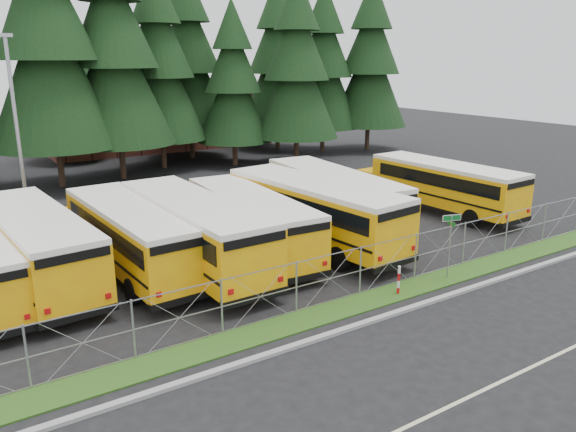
% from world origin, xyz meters
% --- Properties ---
extents(ground, '(120.00, 120.00, 0.00)m').
position_xyz_m(ground, '(0.00, 0.00, 0.00)').
color(ground, black).
rests_on(ground, ground).
extents(curb, '(50.00, 0.25, 0.12)m').
position_xyz_m(curb, '(0.00, -3.10, 0.06)').
color(curb, gray).
rests_on(curb, ground).
extents(grass_verge, '(50.00, 1.40, 0.06)m').
position_xyz_m(grass_verge, '(0.00, -1.70, 0.03)').
color(grass_verge, '#1B3E11').
rests_on(grass_verge, ground).
extents(road_lane_line, '(50.00, 0.12, 0.01)m').
position_xyz_m(road_lane_line, '(0.00, -8.00, 0.01)').
color(road_lane_line, beige).
rests_on(road_lane_line, ground).
extents(chainlink_fence, '(44.00, 0.10, 2.00)m').
position_xyz_m(chainlink_fence, '(0.00, -1.00, 1.00)').
color(chainlink_fence, '#999CA2').
rests_on(chainlink_fence, ground).
extents(brick_building, '(22.00, 10.00, 6.00)m').
position_xyz_m(brick_building, '(6.00, 40.00, 3.00)').
color(brick_building, brown).
rests_on(brick_building, ground).
extents(bus_1, '(3.65, 11.93, 3.08)m').
position_xyz_m(bus_1, '(-11.36, 7.16, 1.54)').
color(bus_1, '#FFBF08').
rests_on(bus_1, ground).
extents(bus_2, '(3.29, 11.66, 3.02)m').
position_xyz_m(bus_2, '(-7.71, 6.38, 1.51)').
color(bus_2, '#FFBF08').
rests_on(bus_2, ground).
extents(bus_3, '(3.10, 12.23, 3.19)m').
position_xyz_m(bus_3, '(-5.34, 5.37, 1.60)').
color(bus_3, '#FFBF08').
rests_on(bus_3, ground).
extents(bus_4, '(3.39, 11.40, 2.95)m').
position_xyz_m(bus_4, '(-2.31, 5.61, 1.47)').
color(bus_4, '#FFBF08').
rests_on(bus_4, ground).
extents(bus_5, '(4.15, 12.58, 3.24)m').
position_xyz_m(bus_5, '(0.83, 5.14, 1.62)').
color(bus_5, '#FFBF08').
rests_on(bus_5, ground).
extents(bus_6, '(3.90, 12.24, 3.15)m').
position_xyz_m(bus_6, '(3.48, 6.89, 1.58)').
color(bus_6, '#FFBF08').
rests_on(bus_6, ground).
extents(bus_east, '(3.24, 11.51, 2.99)m').
position_xyz_m(bus_east, '(11.02, 5.95, 1.49)').
color(bus_east, '#FFBF08').
rests_on(bus_east, ground).
extents(street_sign, '(0.81, 0.53, 2.81)m').
position_xyz_m(street_sign, '(3.13, -1.79, 2.03)').
color(street_sign, '#999CA2').
rests_on(street_sign, ground).
extents(striped_bollard, '(0.11, 0.11, 1.20)m').
position_xyz_m(striped_bollard, '(0.25, -1.86, 0.60)').
color(striped_bollard, '#B20C0C').
rests_on(striped_bollard, ground).
extents(light_standard, '(0.70, 0.35, 10.14)m').
position_xyz_m(light_standard, '(-10.34, 15.61, 5.50)').
color(light_standard, '#999CA2').
rests_on(light_standard, ground).
extents(conifer_3, '(8.79, 8.79, 19.44)m').
position_xyz_m(conifer_3, '(-6.55, 25.43, 9.72)').
color(conifer_3, black).
rests_on(conifer_3, ground).
extents(conifer_4, '(8.23, 8.23, 18.20)m').
position_xyz_m(conifer_4, '(-1.98, 25.78, 9.10)').
color(conifer_4, black).
rests_on(conifer_4, ground).
extents(conifer_5, '(7.39, 7.39, 16.34)m').
position_xyz_m(conifer_5, '(2.21, 28.16, 8.17)').
color(conifer_5, black).
rests_on(conifer_5, ground).
extents(conifer_6, '(6.16, 6.16, 13.63)m').
position_xyz_m(conifer_6, '(7.86, 26.10, 6.82)').
color(conifer_6, black).
rests_on(conifer_6, ground).
extents(conifer_7, '(7.13, 7.13, 15.76)m').
position_xyz_m(conifer_7, '(12.60, 23.68, 7.88)').
color(conifer_7, black).
rests_on(conifer_7, ground).
extents(conifer_8, '(7.13, 7.13, 15.76)m').
position_xyz_m(conifer_8, '(18.56, 27.93, 7.88)').
color(conifer_8, black).
rests_on(conifer_8, ground).
extents(conifer_9, '(7.41, 7.41, 16.38)m').
position_xyz_m(conifer_9, '(22.82, 26.13, 8.19)').
color(conifer_9, black).
rests_on(conifer_9, ground).
extents(conifer_11, '(7.09, 7.09, 15.68)m').
position_xyz_m(conifer_11, '(-3.55, 35.95, 7.84)').
color(conifer_11, black).
rests_on(conifer_11, ground).
extents(conifer_12, '(7.65, 7.65, 16.92)m').
position_xyz_m(conifer_12, '(6.23, 31.44, 8.46)').
color(conifer_12, black).
rests_on(conifer_12, ground).
extents(conifer_13, '(7.44, 7.44, 16.44)m').
position_xyz_m(conifer_13, '(15.61, 31.55, 8.22)').
color(conifer_13, black).
rests_on(conifer_13, ground).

